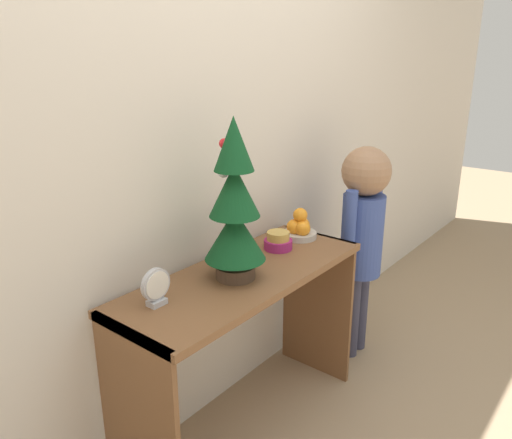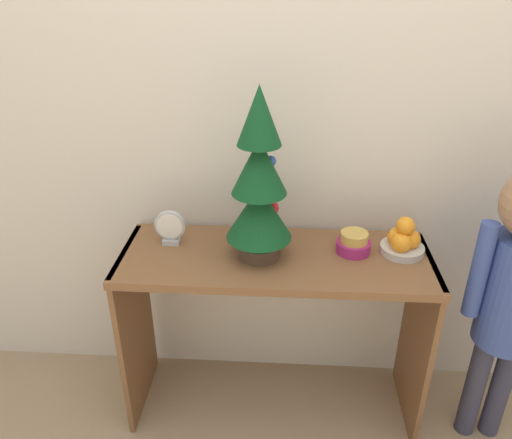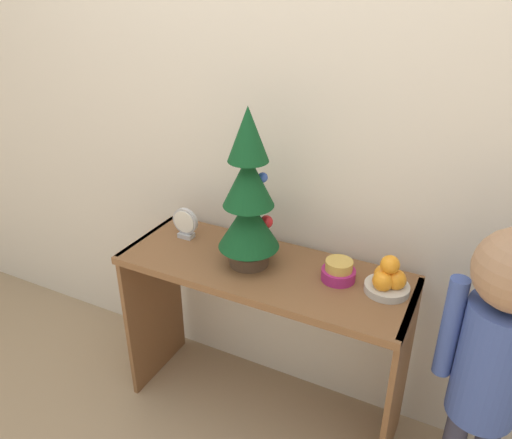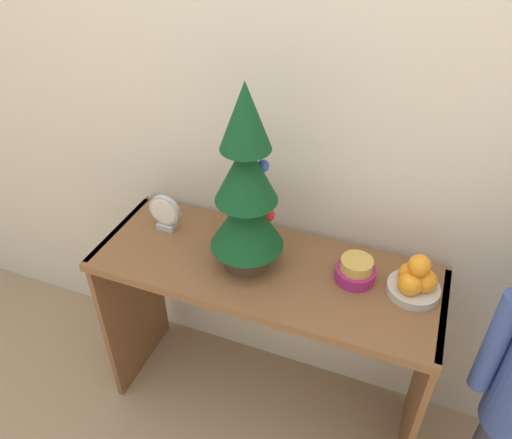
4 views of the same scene
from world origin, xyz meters
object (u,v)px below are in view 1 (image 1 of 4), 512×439
at_px(fruit_bowl, 300,228).
at_px(singing_bowl, 278,241).
at_px(child_figure, 363,223).
at_px(mini_tree, 235,207).
at_px(desk_clock, 156,287).

bearing_deg(fruit_bowl, singing_bowl, -178.49).
bearing_deg(fruit_bowl, child_figure, -20.70).
distance_m(mini_tree, fruit_bowl, 0.56).
height_order(fruit_bowl, desk_clock, fruit_bowl).
height_order(fruit_bowl, child_figure, child_figure).
xyz_separation_m(mini_tree, child_figure, (0.87, -0.08, -0.27)).
distance_m(mini_tree, singing_bowl, 0.42).
xyz_separation_m(desk_clock, child_figure, (1.20, -0.15, -0.06)).
bearing_deg(mini_tree, fruit_bowl, 5.77).
bearing_deg(fruit_bowl, desk_clock, 179.18).
bearing_deg(child_figure, desk_clock, 172.95).
height_order(mini_tree, singing_bowl, mini_tree).
height_order(singing_bowl, child_figure, child_figure).
distance_m(fruit_bowl, singing_bowl, 0.17).
height_order(mini_tree, fruit_bowl, mini_tree).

